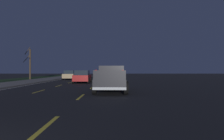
# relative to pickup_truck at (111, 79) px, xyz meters

# --- Properties ---
(ground) EXTENTS (144.00, 144.00, 0.00)m
(ground) POSITION_rel_pickup_truck_xyz_m (14.91, 3.51, -0.91)
(ground) COLOR black
(sidewalk_shoulder) EXTENTS (108.00, 4.00, 0.12)m
(sidewalk_shoulder) POSITION_rel_pickup_truck_xyz_m (14.91, 10.96, -0.85)
(sidewalk_shoulder) COLOR slate
(sidewalk_shoulder) RESTS_ON ground
(grass_verge) EXTENTS (108.00, 6.00, 0.01)m
(grass_verge) POSITION_rel_pickup_truck_xyz_m (14.91, 15.96, -0.91)
(grass_verge) COLOR #1E3819
(grass_verge) RESTS_ON ground
(lane_markings) EXTENTS (108.00, 7.04, 0.01)m
(lane_markings) POSITION_rel_pickup_truck_xyz_m (18.22, 6.54, -0.91)
(lane_markings) COLOR yellow
(lane_markings) RESTS_ON ground
(pickup_truck) EXTENTS (5.50, 2.42, 1.87)m
(pickup_truck) POSITION_rel_pickup_truck_xyz_m (0.00, 0.00, 0.00)
(pickup_truck) COLOR #232328
(pickup_truck) RESTS_ON ground
(sedan_red) EXTENTS (4.43, 2.07, 1.54)m
(sedan_red) POSITION_rel_pickup_truck_xyz_m (9.80, 3.58, -0.13)
(sedan_red) COLOR maroon
(sedan_red) RESTS_ON ground
(sedan_tan) EXTENTS (4.44, 2.09, 1.54)m
(sedan_tan) POSITION_rel_pickup_truck_xyz_m (18.62, 6.97, -0.13)
(sedan_tan) COLOR #9E845B
(sedan_tan) RESTS_ON ground
(bare_tree_far) EXTENTS (1.55, 1.27, 5.68)m
(bare_tree_far) POSITION_rel_pickup_truck_xyz_m (20.12, 14.34, 1.92)
(bare_tree_far) COLOR #423323
(bare_tree_far) RESTS_ON ground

